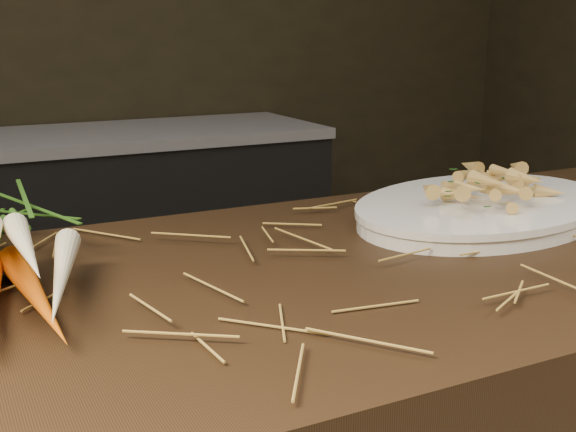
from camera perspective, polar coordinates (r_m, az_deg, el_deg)
name	(u,v)px	position (r m, az deg, el deg)	size (l,w,h in m)	color
back_counter	(85,243)	(2.84, -15.73, -2.06)	(1.82, 0.62, 0.84)	black
straw_bedding	(128,289)	(0.88, -12.55, -5.69)	(1.40, 0.60, 0.02)	olive
serving_platter	(482,210)	(1.25, 15.08, 0.46)	(0.51, 0.34, 0.03)	white
roasted_veg_heap	(484,186)	(1.24, 15.21, 2.33)	(0.25, 0.18, 0.06)	#AA8E43
serving_fork	(547,187)	(1.40, 19.81, 2.18)	(0.02, 0.19, 0.00)	silver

